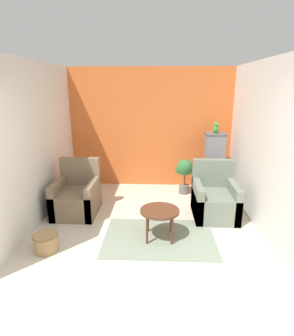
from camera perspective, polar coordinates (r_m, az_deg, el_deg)
ground_plane at (r=3.59m, az=-1.38°, el=-23.39°), size 20.00×20.00×0.00m
wall_back_accent at (r=6.54m, az=0.72°, el=8.04°), size 3.81×0.06×2.71m
wall_left at (r=5.13m, az=-21.50°, el=4.62°), size 0.06×3.68×2.71m
wall_right at (r=4.98m, az=22.16°, el=4.23°), size 0.06×3.68×2.71m
area_rug at (r=4.55m, az=2.52°, el=-13.94°), size 1.72×1.23×0.01m
coffee_table at (r=4.35m, az=2.59°, el=-9.07°), size 0.60×0.60×0.49m
armchair_left at (r=5.41m, az=-14.05°, el=-5.74°), size 0.75×0.88×0.98m
armchair_right at (r=5.28m, az=13.53°, el=-6.29°), size 0.75×0.88×0.98m
birdcage at (r=6.28m, az=13.31°, el=0.48°), size 0.60×0.60×1.35m
parrot at (r=6.11m, az=13.81°, el=7.90°), size 0.11×0.19×0.23m
potted_plant at (r=6.18m, az=7.66°, el=-0.61°), size 0.39×0.35×0.77m
wicker_basket at (r=4.42m, az=-19.90°, el=-13.96°), size 0.36×0.36×0.26m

